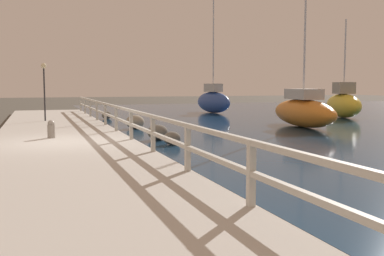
# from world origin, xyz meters

# --- Properties ---
(ground_plane) EXTENTS (120.00, 120.00, 0.00)m
(ground_plane) POSITION_xyz_m (0.00, 0.00, 0.00)
(ground_plane) COLOR #4C473D
(dock_walkway) EXTENTS (4.14, 36.00, 0.23)m
(dock_walkway) POSITION_xyz_m (0.00, 0.00, 0.12)
(dock_walkway) COLOR beige
(dock_walkway) RESTS_ON ground
(railing) EXTENTS (0.10, 32.50, 0.92)m
(railing) POSITION_xyz_m (1.97, 0.00, 0.86)
(railing) COLOR beige
(railing) RESTS_ON dock_walkway
(boulder_near_dock) EXTENTS (0.56, 0.51, 0.42)m
(boulder_near_dock) POSITION_xyz_m (3.28, 0.03, 0.21)
(boulder_near_dock) COLOR #666056
(boulder_near_dock) RESTS_ON ground
(boulder_upstream) EXTENTS (0.71, 0.64, 0.54)m
(boulder_upstream) POSITION_xyz_m (3.18, 1.41, 0.27)
(boulder_upstream) COLOR #666056
(boulder_upstream) RESTS_ON ground
(boulder_far_strip) EXTENTS (0.57, 0.52, 0.43)m
(boulder_far_strip) POSITION_xyz_m (2.98, 11.75, 0.21)
(boulder_far_strip) COLOR #666056
(boulder_far_strip) RESTS_ON ground
(boulder_mid_strip) EXTENTS (0.80, 0.72, 0.60)m
(boulder_mid_strip) POSITION_xyz_m (3.29, 5.65, 0.30)
(boulder_mid_strip) COLOR gray
(boulder_mid_strip) RESTS_ON ground
(mooring_bollard) EXTENTS (0.24, 0.24, 0.56)m
(mooring_bollard) POSITION_xyz_m (-0.33, 1.20, 0.51)
(mooring_bollard) COLOR gray
(mooring_bollard) RESTS_ON dock_walkway
(dock_lamp) EXTENTS (0.25, 0.25, 2.67)m
(dock_lamp) POSITION_xyz_m (-0.37, 8.42, 2.19)
(dock_lamp) COLOR #2D2D33
(dock_lamp) RESTS_ON dock_walkway
(sailboat_orange) EXTENTS (1.98, 5.46, 6.79)m
(sailboat_orange) POSITION_xyz_m (10.62, 3.92, 0.72)
(sailboat_orange) COLOR orange
(sailboat_orange) RESTS_ON water_surface
(sailboat_blue) EXTENTS (1.44, 4.38, 7.94)m
(sailboat_blue) POSITION_xyz_m (10.68, 14.98, 0.84)
(sailboat_blue) COLOR #2D4C9E
(sailboat_blue) RESTS_ON water_surface
(sailboat_yellow) EXTENTS (2.22, 3.99, 5.65)m
(sailboat_yellow) POSITION_xyz_m (16.18, 8.29, 0.81)
(sailboat_yellow) COLOR gold
(sailboat_yellow) RESTS_ON water_surface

